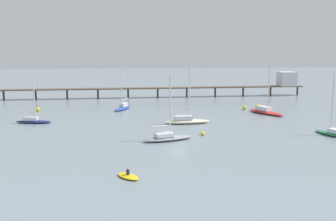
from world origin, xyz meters
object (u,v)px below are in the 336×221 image
(sailboat_blue, at_px, (123,107))
(mooring_buoy_mid, at_px, (203,134))
(sailboat_red, at_px, (265,111))
(mooring_buoy_far, at_px, (244,108))
(sailboat_navy, at_px, (33,120))
(sailboat_gray, at_px, (167,137))
(sailboat_cream, at_px, (186,120))
(sailboat_green, at_px, (333,132))
(mooring_buoy_near, at_px, (257,106))
(pier, at_px, (226,83))
(dinghy_yellow, at_px, (128,176))
(mooring_buoy_outer, at_px, (38,109))

(sailboat_blue, height_order, mooring_buoy_mid, sailboat_blue)
(sailboat_red, relative_size, mooring_buoy_far, 12.96)
(sailboat_navy, relative_size, sailboat_gray, 0.87)
(sailboat_cream, bearing_deg, sailboat_green, -28.21)
(mooring_buoy_near, bearing_deg, sailboat_green, -85.02)
(sailboat_gray, xyz_separation_m, sailboat_blue, (-7.46, 29.45, 0.13))
(pier, relative_size, sailboat_red, 7.40)
(sailboat_gray, relative_size, mooring_buoy_near, 12.08)
(mooring_buoy_far, bearing_deg, dinghy_yellow, -120.77)
(sailboat_blue, bearing_deg, sailboat_green, -40.04)
(mooring_buoy_near, bearing_deg, mooring_buoy_outer, -178.77)
(sailboat_red, height_order, dinghy_yellow, sailboat_red)
(sailboat_green, distance_m, sailboat_gray, 26.72)
(pier, relative_size, sailboat_navy, 10.03)
(sailboat_green, bearing_deg, sailboat_blue, 139.96)
(mooring_buoy_near, bearing_deg, mooring_buoy_mid, -123.47)
(dinghy_yellow, xyz_separation_m, mooring_buoy_far, (25.88, 43.46, 0.24))
(mooring_buoy_far, height_order, mooring_buoy_near, mooring_buoy_far)
(pier, xyz_separation_m, sailboat_red, (1.51, -29.23, -3.09))
(dinghy_yellow, relative_size, mooring_buoy_far, 3.72)
(sailboat_red, xyz_separation_m, dinghy_yellow, (-28.74, -37.59, -0.47))
(sailboat_navy, distance_m, sailboat_blue, 21.42)
(sailboat_cream, distance_m, sailboat_gray, 13.39)
(mooring_buoy_near, bearing_deg, sailboat_red, -97.47)
(dinghy_yellow, height_order, mooring_buoy_outer, dinghy_yellow)
(sailboat_cream, relative_size, dinghy_yellow, 3.17)
(sailboat_blue, bearing_deg, mooring_buoy_outer, -178.88)
(sailboat_green, xyz_separation_m, mooring_buoy_outer, (-52.85, 28.35, -0.17))
(dinghy_yellow, xyz_separation_m, mooring_buoy_mid, (11.69, 18.83, 0.14))
(mooring_buoy_mid, bearing_deg, sailboat_blue, 116.58)
(sailboat_cream, distance_m, mooring_buoy_near, 26.25)
(pier, xyz_separation_m, mooring_buoy_outer, (-47.63, -21.56, -3.32))
(sailboat_navy, height_order, mooring_buoy_mid, sailboat_navy)
(sailboat_gray, height_order, mooring_buoy_mid, sailboat_gray)
(sailboat_blue, distance_m, mooring_buoy_far, 27.68)
(mooring_buoy_mid, bearing_deg, sailboat_red, 47.74)
(dinghy_yellow, distance_m, mooring_buoy_mid, 22.17)
(sailboat_blue, distance_m, mooring_buoy_outer, 18.69)
(dinghy_yellow, bearing_deg, sailboat_blue, 92.16)
(pier, distance_m, sailboat_gray, 55.11)
(sailboat_blue, relative_size, mooring_buoy_far, 11.23)
(sailboat_navy, relative_size, mooring_buoy_near, 10.46)
(sailboat_red, distance_m, mooring_buoy_near, 8.83)
(sailboat_cream, relative_size, mooring_buoy_outer, 11.89)
(dinghy_yellow, height_order, mooring_buoy_near, dinghy_yellow)
(sailboat_green, bearing_deg, mooring_buoy_mid, 174.73)
(mooring_buoy_far, height_order, mooring_buoy_outer, mooring_buoy_far)
(sailboat_blue, xyz_separation_m, mooring_buoy_outer, (-18.68, -0.37, -0.26))
(sailboat_navy, bearing_deg, dinghy_yellow, -60.43)
(mooring_buoy_far, xyz_separation_m, mooring_buoy_outer, (-46.28, 1.81, -0.00))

